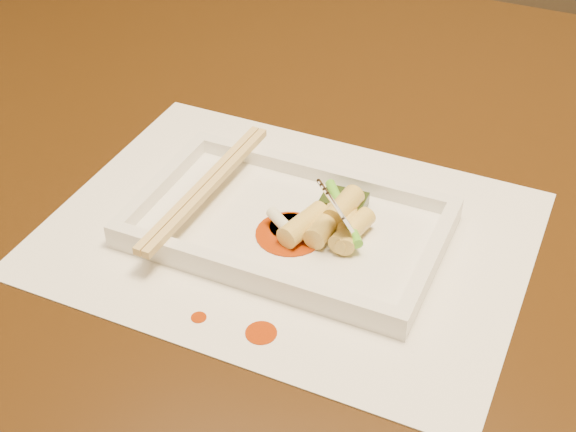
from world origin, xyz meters
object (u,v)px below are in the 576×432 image
at_px(placemat, 288,233).
at_px(plate_base, 288,229).
at_px(table, 274,233).
at_px(fork, 379,162).
at_px(chopstick_a, 202,185).

height_order(placemat, plate_base, plate_base).
distance_m(table, fork, 0.24).
bearing_deg(placemat, plate_base, 90.00).
distance_m(table, placemat, 0.16).
bearing_deg(placemat, fork, 14.42).
height_order(table, plate_base, plate_base).
distance_m(table, chopstick_a, 0.17).
relative_size(placemat, plate_base, 1.54).
height_order(table, chopstick_a, chopstick_a).
height_order(table, placemat, placemat).
distance_m(chopstick_a, fork, 0.16).
bearing_deg(fork, chopstick_a, -173.25).
bearing_deg(plate_base, fork, 14.42).
xyz_separation_m(placemat, fork, (0.07, 0.02, 0.08)).
bearing_deg(plate_base, chopstick_a, 180.00).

